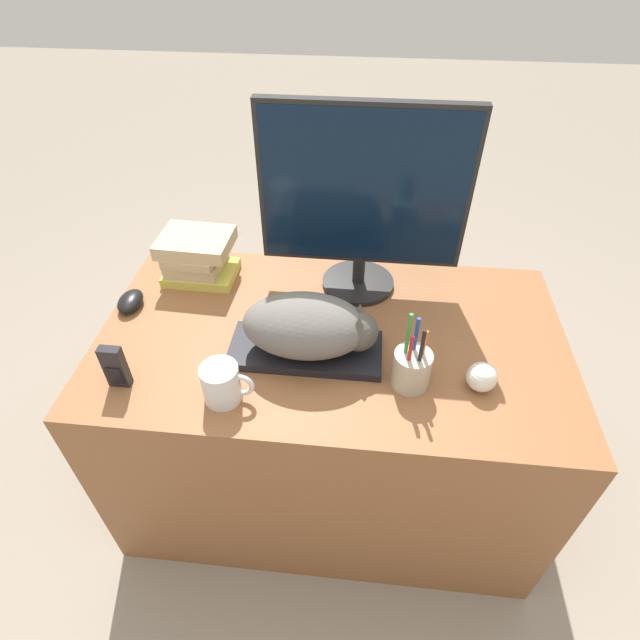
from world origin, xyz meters
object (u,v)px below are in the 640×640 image
(keyboard, at_px, (306,350))
(coffee_mug, at_px, (222,384))
(pen_cup, at_px, (412,368))
(book_stack, at_px, (197,256))
(phone, at_px, (115,367))
(monitor, at_px, (363,196))
(cat, at_px, (311,326))
(baseball, at_px, (482,377))
(computer_mouse, at_px, (130,301))

(keyboard, bearing_deg, coffee_mug, -136.27)
(keyboard, xyz_separation_m, pen_cup, (0.26, -0.07, 0.04))
(coffee_mug, xyz_separation_m, book_stack, (-0.19, 0.47, 0.02))
(coffee_mug, height_order, book_stack, book_stack)
(phone, relative_size, book_stack, 0.54)
(keyboard, height_order, monitor, monitor)
(cat, bearing_deg, monitor, 70.67)
(cat, bearing_deg, baseball, -9.52)
(keyboard, height_order, coffee_mug, coffee_mug)
(cat, relative_size, phone, 2.84)
(keyboard, distance_m, baseball, 0.44)
(computer_mouse, bearing_deg, phone, -73.06)
(baseball, bearing_deg, phone, -174.86)
(monitor, relative_size, coffee_mug, 4.51)
(cat, height_order, book_stack, cat)
(monitor, distance_m, baseball, 0.55)
(monitor, relative_size, book_stack, 2.52)
(monitor, bearing_deg, pen_cup, -69.31)
(cat, relative_size, book_stack, 1.53)
(cat, relative_size, pen_cup, 1.56)
(computer_mouse, bearing_deg, baseball, -12.24)
(keyboard, height_order, computer_mouse, computer_mouse)
(pen_cup, height_order, baseball, pen_cup)
(keyboard, bearing_deg, computer_mouse, 165.30)
(pen_cup, relative_size, book_stack, 0.98)
(monitor, xyz_separation_m, computer_mouse, (-0.64, -0.17, -0.28))
(cat, xyz_separation_m, pen_cup, (0.25, -0.07, -0.04))
(coffee_mug, bearing_deg, baseball, 8.97)
(monitor, relative_size, computer_mouse, 5.41)
(computer_mouse, xyz_separation_m, baseball, (0.95, -0.21, 0.02))
(pen_cup, xyz_separation_m, phone, (-0.70, -0.07, 0.00))
(pen_cup, bearing_deg, computer_mouse, 164.95)
(keyboard, distance_m, cat, 0.09)
(keyboard, distance_m, monitor, 0.43)
(computer_mouse, bearing_deg, pen_cup, -15.05)
(pen_cup, bearing_deg, keyboard, 164.26)
(book_stack, bearing_deg, cat, -38.73)
(cat, xyz_separation_m, baseball, (0.42, -0.07, -0.06))
(computer_mouse, relative_size, pen_cup, 0.48)
(monitor, relative_size, baseball, 7.67)
(monitor, distance_m, pen_cup, 0.47)
(monitor, height_order, computer_mouse, monitor)
(pen_cup, height_order, phone, pen_cup)
(keyboard, xyz_separation_m, monitor, (0.12, 0.30, 0.28))
(monitor, relative_size, phone, 4.68)
(pen_cup, distance_m, phone, 0.70)
(computer_mouse, height_order, baseball, baseball)
(phone, distance_m, book_stack, 0.46)
(keyboard, xyz_separation_m, baseball, (0.43, -0.07, 0.02))
(monitor, height_order, baseball, monitor)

